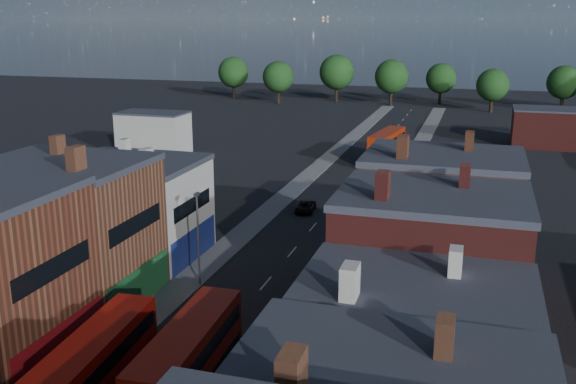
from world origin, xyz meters
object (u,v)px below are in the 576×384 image
Objects in this scene: bus_0 at (96,371)px; bus_2 at (387,147)px; car_2 at (306,207)px; bus_1 at (188,364)px; car_3 at (347,227)px.

bus_0 is 0.93× the size of bus_2.
bus_1 is at bearing -89.31° from car_2.
bus_0 is 2.64× the size of car_2.
bus_2 is at bearing 74.46° from car_2.
bus_2 is 2.84× the size of car_2.
car_2 is (-5.32, -28.05, -2.19)m from bus_2.
bus_2 is at bearing 86.18° from bus_1.
car_2 is at bearing 137.95° from car_3.
car_3 is at bearing -81.40° from bus_2.
bus_2 reaches higher than car_2.
bus_2 is 33.95m from car_3.
car_2 reaches higher than car_3.
car_2 is (-3.79, 39.53, -2.08)m from bus_1.
bus_2 is 28.63m from car_2.
bus_1 is (4.73, 2.09, 0.07)m from bus_0.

